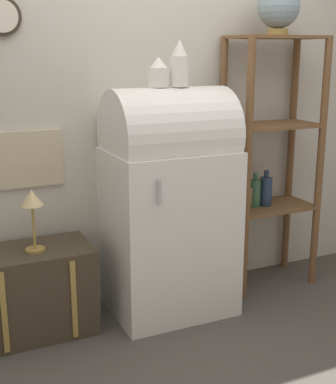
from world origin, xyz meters
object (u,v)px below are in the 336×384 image
object	(u,v)px
suitcase_trunk	(33,291)
globe	(279,7)
refrigerator	(169,200)
vase_center	(179,65)
desk_lamp	(32,205)
vase_left	(159,73)

from	to	relation	value
suitcase_trunk	globe	xyz separation A→B (m)	(1.65, 0.01, 1.62)
refrigerator	vase_center	bearing A→B (deg)	-12.48
refrigerator	desk_lamp	world-z (taller)	refrigerator
vase_left	globe	bearing A→B (deg)	3.02
vase_center	suitcase_trunk	bearing A→B (deg)	176.11
vase_left	refrigerator	bearing A→B (deg)	-10.56
suitcase_trunk	vase_center	world-z (taller)	vase_center
globe	desk_lamp	bearing A→B (deg)	-178.52
globe	vase_center	distance (m)	0.81
globe	vase_center	xyz separation A→B (m)	(-0.73, -0.07, -0.34)
suitcase_trunk	vase_left	size ratio (longest dim) A/B	4.06
vase_left	suitcase_trunk	bearing A→B (deg)	177.30
refrigerator	globe	xyz separation A→B (m)	(0.79, 0.06, 1.16)
desk_lamp	suitcase_trunk	bearing A→B (deg)	126.80
globe	desk_lamp	size ratio (longest dim) A/B	0.86
vase_left	vase_center	size ratio (longest dim) A/B	0.63
suitcase_trunk	desk_lamp	world-z (taller)	desk_lamp
suitcase_trunk	desk_lamp	distance (m)	0.53
refrigerator	desk_lamp	xyz separation A→B (m)	(-0.83, 0.01, 0.06)
desk_lamp	vase_left	bearing A→B (deg)	-0.24
refrigerator	vase_left	world-z (taller)	vase_left
refrigerator	vase_center	size ratio (longest dim) A/B	5.18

